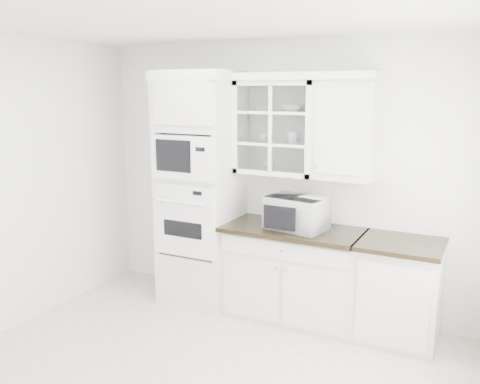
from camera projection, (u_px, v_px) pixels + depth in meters
The scene contains 13 objects.
ground at pixel (189, 382), 3.91m from camera, with size 4.00×3.50×0.01m, color #C2B2A6.
room_shell at pixel (215, 147), 3.93m from camera, with size 4.00×3.50×2.70m.
oven_column at pixel (200, 190), 5.24m from camera, with size 0.76×0.68×2.40m.
base_cabinet_run at pixel (293, 272), 4.95m from camera, with size 1.32×0.67×0.92m.
extra_base_cabinet at pixel (399, 290), 4.51m from camera, with size 0.72×0.67×0.92m.
upper_cabinet_glass at pixel (277, 128), 4.91m from camera, with size 0.80×0.33×0.90m.
upper_cabinet_solid at pixel (346, 130), 4.61m from camera, with size 0.55×0.33×0.90m, color silver.
crown_molding at pixel (267, 77), 4.84m from camera, with size 2.14×0.38×0.07m, color white.
countertop_microwave at pixel (297, 213), 4.78m from camera, with size 0.54×0.45×0.31m, color white.
bowl_a at pixel (264, 108), 4.94m from camera, with size 0.19×0.19×0.05m, color white.
bowl_b at pixel (292, 108), 4.81m from camera, with size 0.20×0.20×0.06m, color white.
cup_a at pixel (264, 137), 5.01m from camera, with size 0.11×0.11×0.08m, color white.
cup_b at pixel (292, 138), 4.84m from camera, with size 0.11×0.11×0.10m, color white.
Camera 1 is at (1.96, -2.97, 2.21)m, focal length 38.00 mm.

